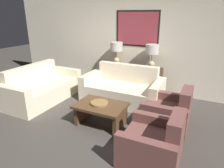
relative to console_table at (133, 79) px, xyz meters
name	(u,v)px	position (x,y,z in m)	size (l,w,h in m)	color
ground_plane	(92,129)	(0.00, -2.16, -0.36)	(20.00, 20.00, 0.00)	#3D3833
back_wall	(137,43)	(0.00, 0.27, 0.97)	(8.05, 0.12, 2.65)	beige
console_table	(133,79)	(0.00, 0.00, 0.00)	(1.55, 0.38, 0.73)	#332319
table_lamp_left	(117,49)	(-0.50, 0.00, 0.79)	(0.33, 0.33, 0.62)	tan
table_lamp_right	(152,52)	(0.50, 0.00, 0.79)	(0.33, 0.33, 0.62)	tan
couch_by_back_wall	(123,90)	(0.00, -0.70, -0.07)	(1.93, 0.93, 0.87)	beige
couch_by_side	(42,89)	(-1.84, -1.52, -0.07)	(0.93, 1.93, 0.87)	beige
coffee_table	(101,110)	(0.07, -1.94, -0.06)	(0.95, 0.67, 0.43)	#4C331E
decorative_bowl	(99,103)	(0.04, -1.94, 0.09)	(0.34, 0.34, 0.04)	olive
armchair_near_back_wall	(168,113)	(1.26, -1.40, -0.09)	(0.83, 0.86, 0.80)	brown
armchair_near_camera	(154,144)	(1.26, -2.48, -0.09)	(0.83, 0.86, 0.80)	brown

